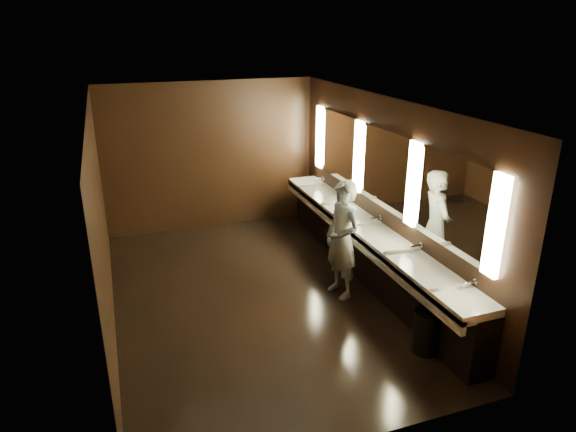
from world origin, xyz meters
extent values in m
plane|color=black|center=(0.00, 0.00, 0.00)|extent=(6.00, 6.00, 0.00)
cube|color=#2D2D2B|center=(0.00, 0.00, 2.80)|extent=(4.00, 6.00, 0.02)
cube|color=black|center=(0.00, 3.00, 1.40)|extent=(4.00, 0.02, 2.80)
cube|color=black|center=(0.00, -3.00, 1.40)|extent=(4.00, 0.02, 2.80)
cube|color=black|center=(-2.00, 0.00, 1.40)|extent=(0.02, 6.00, 2.80)
cube|color=black|center=(2.00, 0.00, 1.40)|extent=(0.02, 6.00, 2.80)
cube|color=black|center=(1.82, 0.00, 0.40)|extent=(0.36, 5.40, 0.81)
cube|color=silver|center=(1.73, 0.00, 0.85)|extent=(0.55, 5.40, 0.12)
cube|color=silver|center=(1.48, 0.00, 0.77)|extent=(0.06, 5.40, 0.18)
cylinder|color=silver|center=(1.91, -2.20, 0.99)|extent=(0.18, 0.04, 0.04)
cylinder|color=silver|center=(1.91, -1.10, 0.99)|extent=(0.18, 0.04, 0.04)
cylinder|color=silver|center=(1.91, 0.00, 0.99)|extent=(0.18, 0.04, 0.04)
cylinder|color=silver|center=(1.91, 1.10, 0.99)|extent=(0.18, 0.04, 0.04)
cylinder|color=silver|center=(1.91, 2.20, 0.99)|extent=(0.18, 0.04, 0.04)
cube|color=#FFF7BB|center=(1.97, -2.40, 1.75)|extent=(0.06, 0.22, 1.15)
cube|color=white|center=(1.99, -1.60, 1.75)|extent=(0.03, 1.32, 1.15)
cube|color=#FFF7BB|center=(1.97, -0.80, 1.75)|extent=(0.06, 0.23, 1.15)
cube|color=white|center=(1.99, 0.00, 1.75)|extent=(0.03, 1.32, 1.15)
cube|color=#FFF7BB|center=(1.97, 0.80, 1.75)|extent=(0.06, 0.23, 1.15)
cube|color=white|center=(1.99, 1.60, 1.75)|extent=(0.03, 1.32, 1.15)
cube|color=#FFF7BB|center=(1.97, 2.40, 1.75)|extent=(0.06, 0.22, 1.15)
imported|color=#87AAC9|center=(1.19, -0.34, 0.87)|extent=(0.53, 0.71, 1.74)
cylinder|color=black|center=(1.58, -1.97, 0.27)|extent=(0.46, 0.46, 0.54)
camera|label=1|loc=(-1.79, -6.41, 3.77)|focal=32.00mm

